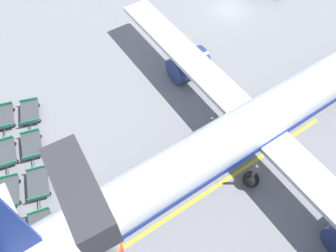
{
  "coord_description": "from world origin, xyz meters",
  "views": [
    {
      "loc": [
        26.45,
        -23.49,
        24.38
      ],
      "look_at": [
        12.57,
        -15.63,
        1.74
      ],
      "focal_mm": 35.0,
      "sensor_mm": 36.0,
      "label": 1
    }
  ],
  "objects_px": {
    "baggage_dolly_row_mid_b_col_a": "(30,112)",
    "baggage_dolly_row_mid_b_col_c": "(38,184)",
    "airplane": "(269,116)",
    "baggage_dolly_row_mid_b_col_d": "(41,229)",
    "baggage_dolly_row_mid_a_col_a": "(4,117)",
    "baggage_dolly_row_mid_a_col_d": "(11,239)",
    "baggage_dolly_row_mid_a_col_b": "(6,153)",
    "baggage_dolly_row_mid_b_col_b": "(32,145)",
    "baggage_dolly_row_mid_a_col_c": "(9,193)"
  },
  "relations": [
    {
      "from": "baggage_dolly_row_mid_b_col_a",
      "to": "baggage_dolly_row_mid_a_col_a",
      "type": "bearing_deg",
      "value": -105.81
    },
    {
      "from": "baggage_dolly_row_mid_b_col_a",
      "to": "baggage_dolly_row_mid_b_col_d",
      "type": "distance_m",
      "value": 11.28
    },
    {
      "from": "baggage_dolly_row_mid_a_col_c",
      "to": "airplane",
      "type": "bearing_deg",
      "value": 74.8
    },
    {
      "from": "airplane",
      "to": "baggage_dolly_row_mid_a_col_c",
      "type": "bearing_deg",
      "value": -105.2
    },
    {
      "from": "baggage_dolly_row_mid_b_col_d",
      "to": "baggage_dolly_row_mid_b_col_a",
      "type": "bearing_deg",
      "value": 168.33
    },
    {
      "from": "airplane",
      "to": "baggage_dolly_row_mid_a_col_d",
      "type": "relative_size",
      "value": 13.05
    },
    {
      "from": "baggage_dolly_row_mid_a_col_c",
      "to": "baggage_dolly_row_mid_b_col_a",
      "type": "relative_size",
      "value": 1.0
    },
    {
      "from": "baggage_dolly_row_mid_a_col_b",
      "to": "baggage_dolly_row_mid_b_col_a",
      "type": "distance_m",
      "value": 4.46
    },
    {
      "from": "baggage_dolly_row_mid_a_col_a",
      "to": "baggage_dolly_row_mid_a_col_b",
      "type": "bearing_deg",
      "value": -11.71
    },
    {
      "from": "baggage_dolly_row_mid_a_col_d",
      "to": "baggage_dolly_row_mid_b_col_a",
      "type": "height_order",
      "value": "same"
    },
    {
      "from": "airplane",
      "to": "baggage_dolly_row_mid_b_col_a",
      "type": "relative_size",
      "value": 13.05
    },
    {
      "from": "baggage_dolly_row_mid_a_col_a",
      "to": "baggage_dolly_row_mid_a_col_c",
      "type": "xyz_separation_m",
      "value": [
        7.61,
        -1.5,
        0.0
      ]
    },
    {
      "from": "baggage_dolly_row_mid_b_col_d",
      "to": "baggage_dolly_row_mid_a_col_b",
      "type": "bearing_deg",
      "value": -174.73
    },
    {
      "from": "baggage_dolly_row_mid_b_col_a",
      "to": "baggage_dolly_row_mid_a_col_b",
      "type": "bearing_deg",
      "value": -42.21
    },
    {
      "from": "baggage_dolly_row_mid_a_col_b",
      "to": "baggage_dolly_row_mid_b_col_d",
      "type": "bearing_deg",
      "value": 5.27
    },
    {
      "from": "baggage_dolly_row_mid_a_col_d",
      "to": "baggage_dolly_row_mid_b_col_c",
      "type": "bearing_deg",
      "value": 137.91
    },
    {
      "from": "baggage_dolly_row_mid_b_col_a",
      "to": "baggage_dolly_row_mid_a_col_c",
      "type": "bearing_deg",
      "value": -27.76
    },
    {
      "from": "airplane",
      "to": "baggage_dolly_row_mid_a_col_b",
      "type": "bearing_deg",
      "value": -115.07
    },
    {
      "from": "baggage_dolly_row_mid_a_col_c",
      "to": "baggage_dolly_row_mid_a_col_d",
      "type": "xyz_separation_m",
      "value": [
        3.68,
        -0.71,
        0.0
      ]
    },
    {
      "from": "baggage_dolly_row_mid_b_col_a",
      "to": "baggage_dolly_row_mid_b_col_b",
      "type": "distance_m",
      "value": 3.7
    },
    {
      "from": "baggage_dolly_row_mid_a_col_a",
      "to": "baggage_dolly_row_mid_a_col_b",
      "type": "xyz_separation_m",
      "value": [
        3.92,
        -0.81,
        0.0
      ]
    },
    {
      "from": "baggage_dolly_row_mid_a_col_d",
      "to": "baggage_dolly_row_mid_b_col_b",
      "type": "height_order",
      "value": "same"
    },
    {
      "from": "baggage_dolly_row_mid_b_col_b",
      "to": "airplane",
      "type": "bearing_deg",
      "value": 63.09
    },
    {
      "from": "baggage_dolly_row_mid_a_col_b",
      "to": "baggage_dolly_row_mid_a_col_d",
      "type": "relative_size",
      "value": 1.0
    },
    {
      "from": "baggage_dolly_row_mid_b_col_a",
      "to": "baggage_dolly_row_mid_b_col_d",
      "type": "height_order",
      "value": "same"
    },
    {
      "from": "baggage_dolly_row_mid_a_col_b",
      "to": "baggage_dolly_row_mid_b_col_b",
      "type": "xyz_separation_m",
      "value": [
        0.3,
        2.13,
        0.0
      ]
    },
    {
      "from": "baggage_dolly_row_mid_b_col_c",
      "to": "baggage_dolly_row_mid_b_col_d",
      "type": "bearing_deg",
      "value": -12.89
    },
    {
      "from": "airplane",
      "to": "baggage_dolly_row_mid_b_col_a",
      "type": "xyz_separation_m",
      "value": [
        -12.55,
        -16.76,
        -3.05
      ]
    },
    {
      "from": "baggage_dolly_row_mid_a_col_a",
      "to": "baggage_dolly_row_mid_a_col_d",
      "type": "xyz_separation_m",
      "value": [
        11.3,
        -2.21,
        0.0
      ]
    },
    {
      "from": "baggage_dolly_row_mid_a_col_b",
      "to": "baggage_dolly_row_mid_a_col_c",
      "type": "distance_m",
      "value": 3.75
    },
    {
      "from": "baggage_dolly_row_mid_b_col_a",
      "to": "baggage_dolly_row_mid_b_col_c",
      "type": "bearing_deg",
      "value": -11.07
    },
    {
      "from": "baggage_dolly_row_mid_a_col_a",
      "to": "baggage_dolly_row_mid_b_col_d",
      "type": "distance_m",
      "value": 11.67
    },
    {
      "from": "baggage_dolly_row_mid_a_col_b",
      "to": "baggage_dolly_row_mid_a_col_c",
      "type": "xyz_separation_m",
      "value": [
        3.69,
        -0.68,
        0.0
      ]
    },
    {
      "from": "baggage_dolly_row_mid_a_col_b",
      "to": "baggage_dolly_row_mid_b_col_b",
      "type": "height_order",
      "value": "same"
    },
    {
      "from": "baggage_dolly_row_mid_b_col_a",
      "to": "baggage_dolly_row_mid_b_col_c",
      "type": "relative_size",
      "value": 1.0
    },
    {
      "from": "baggage_dolly_row_mid_b_col_c",
      "to": "baggage_dolly_row_mid_b_col_d",
      "type": "height_order",
      "value": "same"
    },
    {
      "from": "baggage_dolly_row_mid_a_col_c",
      "to": "baggage_dolly_row_mid_b_col_d",
      "type": "relative_size",
      "value": 1.0
    },
    {
      "from": "baggage_dolly_row_mid_a_col_b",
      "to": "baggage_dolly_row_mid_b_col_c",
      "type": "distance_m",
      "value": 4.4
    },
    {
      "from": "baggage_dolly_row_mid_a_col_d",
      "to": "baggage_dolly_row_mid_b_col_c",
      "type": "xyz_separation_m",
      "value": [
        -3.25,
        2.94,
        0.0
      ]
    },
    {
      "from": "baggage_dolly_row_mid_a_col_b",
      "to": "baggage_dolly_row_mid_a_col_d",
      "type": "bearing_deg",
      "value": -10.71
    },
    {
      "from": "baggage_dolly_row_mid_b_col_d",
      "to": "baggage_dolly_row_mid_b_col_c",
      "type": "bearing_deg",
      "value": 167.11
    },
    {
      "from": "baggage_dolly_row_mid_a_col_d",
      "to": "baggage_dolly_row_mid_b_col_c",
      "type": "relative_size",
      "value": 1.0
    },
    {
      "from": "airplane",
      "to": "baggage_dolly_row_mid_b_col_d",
      "type": "relative_size",
      "value": 13.09
    },
    {
      "from": "baggage_dolly_row_mid_a_col_c",
      "to": "baggage_dolly_row_mid_a_col_d",
      "type": "height_order",
      "value": "same"
    },
    {
      "from": "baggage_dolly_row_mid_b_col_a",
      "to": "baggage_dolly_row_mid_b_col_c",
      "type": "xyz_separation_m",
      "value": [
        7.42,
        -1.45,
        0.0
      ]
    },
    {
      "from": "baggage_dolly_row_mid_a_col_d",
      "to": "airplane",
      "type": "bearing_deg",
      "value": 84.95
    },
    {
      "from": "baggage_dolly_row_mid_a_col_b",
      "to": "baggage_dolly_row_mid_b_col_a",
      "type": "height_order",
      "value": "same"
    },
    {
      "from": "baggage_dolly_row_mid_a_col_b",
      "to": "airplane",
      "type": "bearing_deg",
      "value": 64.93
    },
    {
      "from": "baggage_dolly_row_mid_a_col_b",
      "to": "baggage_dolly_row_mid_b_col_b",
      "type": "bearing_deg",
      "value": 82.1
    },
    {
      "from": "airplane",
      "to": "baggage_dolly_row_mid_b_col_c",
      "type": "relative_size",
      "value": 13.05
    }
  ]
}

